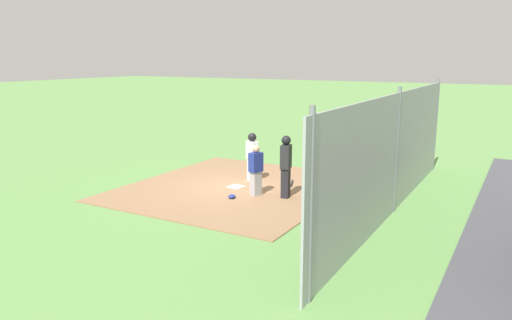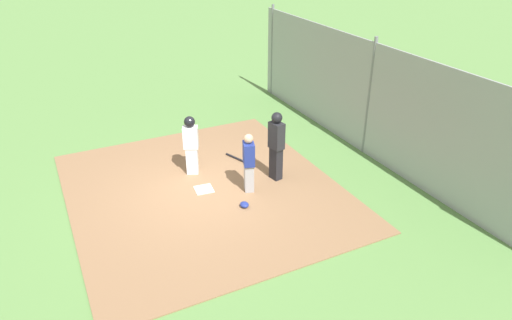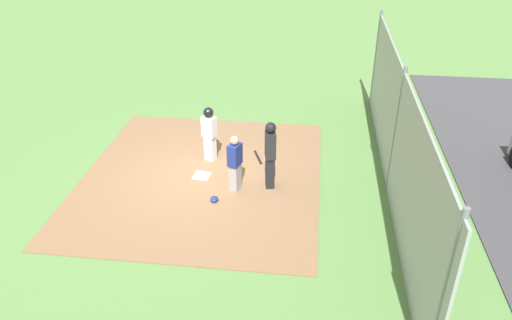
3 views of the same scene
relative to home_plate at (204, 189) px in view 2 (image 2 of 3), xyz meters
name	(u,v)px [view 2 (image 2 of 3)]	position (x,y,z in m)	size (l,w,h in m)	color
ground_plane	(204,191)	(0.00, 0.00, -0.04)	(140.00, 140.00, 0.00)	#5B8947
dirt_infield	(204,190)	(0.00, 0.00, -0.03)	(7.20, 6.40, 0.03)	#896647
home_plate	(204,189)	(0.00, 0.00, 0.00)	(0.44, 0.44, 0.02)	white
catcher	(249,162)	(-0.51, -1.02, 0.78)	(0.44, 0.37, 1.53)	#9E9EA3
umpire	(276,144)	(-0.29, -1.90, 0.97)	(0.42, 0.33, 1.85)	black
runner	(191,142)	(0.95, -0.05, 0.91)	(0.40, 0.45, 1.62)	silver
baseball_bat	(236,158)	(1.18, -1.41, 0.02)	(0.06, 0.06, 0.75)	black
catcher_mask	(244,205)	(-1.16, -0.58, 0.05)	(0.24, 0.20, 0.12)	navy
backstop_fence	(369,100)	(0.00, -4.97, 1.56)	(12.00, 0.10, 3.35)	#93999E
parking_lot	(471,124)	(0.00, -9.44, -0.02)	(18.00, 5.20, 0.04)	#424247
parked_car_silver	(470,105)	(0.22, -9.44, 0.57)	(4.24, 1.97, 1.28)	#B2B2B7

